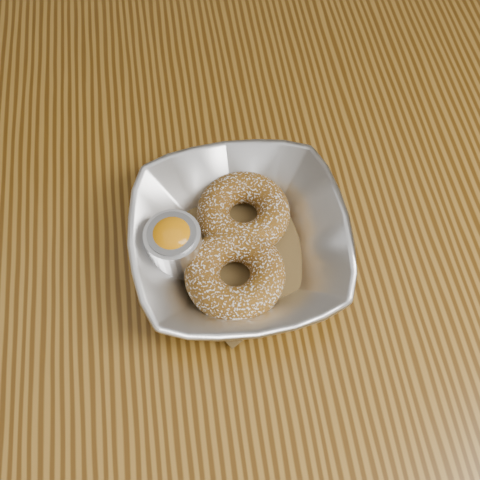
{
  "coord_description": "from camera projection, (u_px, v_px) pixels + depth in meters",
  "views": [
    {
      "loc": [
        -0.04,
        -0.33,
        1.26
      ],
      "look_at": [
        -0.0,
        -0.08,
        0.78
      ],
      "focal_mm": 42.0,
      "sensor_mm": 36.0,
      "label": 1
    }
  ],
  "objects": [
    {
      "name": "table",
      "position": [
        231.0,
        235.0,
        0.69
      ],
      "size": [
        1.2,
        0.8,
        0.75
      ],
      "color": "brown",
      "rests_on": "ground_plane"
    },
    {
      "name": "serving_bowl",
      "position": [
        240.0,
        242.0,
        0.55
      ],
      "size": [
        0.21,
        0.21,
        0.05
      ],
      "primitive_type": "imported",
      "color": "silver",
      "rests_on": "table"
    },
    {
      "name": "ramekin",
      "position": [
        174.0,
        244.0,
        0.53
      ],
      "size": [
        0.05,
        0.05,
        0.06
      ],
      "color": "silver",
      "rests_on": "table"
    },
    {
      "name": "donut_front",
      "position": [
        235.0,
        274.0,
        0.53
      ],
      "size": [
        0.1,
        0.1,
        0.03
      ],
      "primitive_type": "torus",
      "rotation": [
        0.0,
        0.0,
        -0.07
      ],
      "color": "brown",
      "rests_on": "parchment"
    },
    {
      "name": "parchment",
      "position": [
        240.0,
        250.0,
        0.56
      ],
      "size": [
        0.2,
        0.2,
        0.0
      ],
      "primitive_type": "cube",
      "rotation": [
        0.0,
        0.0,
        0.57
      ],
      "color": "brown",
      "rests_on": "table"
    },
    {
      "name": "donut_back",
      "position": [
        243.0,
        213.0,
        0.56
      ],
      "size": [
        0.11,
        0.11,
        0.03
      ],
      "primitive_type": "torus",
      "rotation": [
        0.0,
        0.0,
        -0.23
      ],
      "color": "brown",
      "rests_on": "parchment"
    },
    {
      "name": "ground_plane",
      "position": [
        235.0,
        371.0,
        1.27
      ],
      "size": [
        4.0,
        4.0,
        0.0
      ],
      "primitive_type": "plane",
      "color": "#565659",
      "rests_on": "ground"
    }
  ]
}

